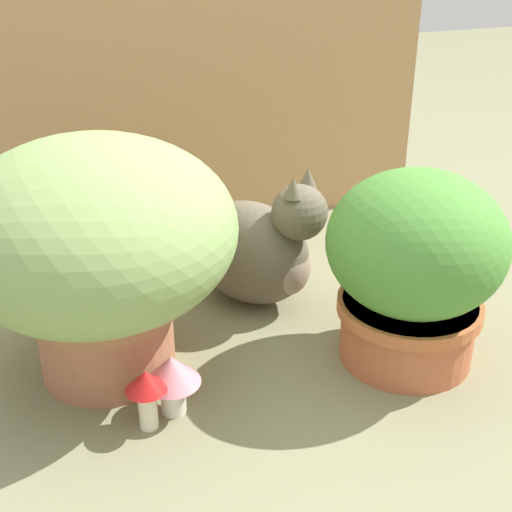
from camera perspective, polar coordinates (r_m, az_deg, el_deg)
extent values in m
plane|color=#7D7B5B|center=(1.35, -1.10, -7.42)|extent=(6.00, 6.00, 0.00)
cube|color=tan|center=(1.74, -3.75, 16.75)|extent=(1.11, 0.03, 0.92)
cylinder|color=#B06C4C|center=(1.29, -12.00, -6.18)|extent=(0.24, 0.24, 0.14)
cylinder|color=#AC6F4A|center=(1.26, -12.26, -3.87)|extent=(0.26, 0.26, 0.02)
ellipsoid|color=#85A45C|center=(1.19, -12.93, 2.05)|extent=(0.48, 0.48, 0.31)
cylinder|color=#B8603C|center=(1.33, 12.12, -5.75)|extent=(0.24, 0.24, 0.12)
cylinder|color=#BD6538|center=(1.30, 12.32, -3.97)|extent=(0.26, 0.26, 0.02)
ellipsoid|color=#4C8E36|center=(1.24, 12.88, 1.04)|extent=(0.32, 0.32, 0.25)
ellipsoid|color=brown|center=(1.46, -0.43, 0.26)|extent=(0.30, 0.31, 0.22)
ellipsoid|color=gray|center=(1.42, 2.95, -1.03)|extent=(0.12, 0.12, 0.11)
sphere|color=brown|center=(1.36, 3.56, 3.55)|extent=(0.16, 0.16, 0.11)
cone|color=brown|center=(1.36, 4.22, 6.35)|extent=(0.05, 0.05, 0.04)
cone|color=brown|center=(1.31, 3.02, 5.56)|extent=(0.05, 0.05, 0.04)
cylinder|color=brown|center=(1.59, -3.26, -1.02)|extent=(0.15, 0.16, 0.07)
cylinder|color=beige|center=(1.16, -8.74, -12.09)|extent=(0.03, 0.03, 0.07)
cone|color=red|center=(1.13, -8.93, -9.94)|extent=(0.07, 0.07, 0.03)
cylinder|color=silver|center=(1.19, -6.72, -11.25)|extent=(0.04, 0.04, 0.06)
cone|color=pink|center=(1.16, -6.87, -9.12)|extent=(0.10, 0.10, 0.05)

